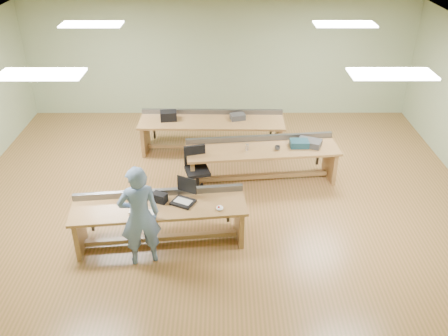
{
  "coord_description": "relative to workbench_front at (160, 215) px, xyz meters",
  "views": [
    {
      "loc": [
        0.09,
        -8.01,
        5.18
      ],
      "look_at": [
        0.11,
        -0.6,
        0.9
      ],
      "focal_mm": 38.0,
      "sensor_mm": 36.0,
      "label": 1
    }
  ],
  "objects": [
    {
      "name": "trackball_mouse",
      "position": [
        1.0,
        -0.12,
        0.22
      ],
      "size": [
        0.12,
        0.14,
        0.06
      ],
      "primitive_type": "ellipsoid",
      "rotation": [
        0.0,
        0.0,
        0.02
      ],
      "color": "white",
      "rests_on": "workbench_front"
    },
    {
      "name": "parts_bin_teal",
      "position": [
        2.6,
        2.1,
        0.26
      ],
      "size": [
        0.37,
        0.28,
        0.13
      ],
      "primitive_type": "cube",
      "rotation": [
        0.0,
        0.0,
        0.01
      ],
      "color": "#143441",
      "rests_on": "workbench_mid"
    },
    {
      "name": "camera_bag",
      "position": [
        0.0,
        0.1,
        0.27
      ],
      "size": [
        0.28,
        0.23,
        0.16
      ],
      "primitive_type": "cube",
      "rotation": [
        0.0,
        0.0,
        -0.42
      ],
      "color": "black",
      "rests_on": "workbench_front"
    },
    {
      "name": "task_chair",
      "position": [
        0.54,
        1.6,
        -0.21
      ],
      "size": [
        0.62,
        0.62,
        0.94
      ],
      "rotation": [
        0.0,
        0.0,
        0.26
      ],
      "color": "black",
      "rests_on": "floor"
    },
    {
      "name": "fluor_panels",
      "position": [
        0.96,
        1.55,
        2.41
      ],
      "size": [
        6.2,
        3.5,
        0.03
      ],
      "color": "white",
      "rests_on": "ceiling"
    },
    {
      "name": "drinks_can",
      "position": [
        1.54,
        1.94,
        0.26
      ],
      "size": [
        0.09,
        0.09,
        0.13
      ],
      "primitive_type": "cylinder",
      "rotation": [
        0.0,
        0.0,
        0.29
      ],
      "color": "#B7B7BB",
      "rests_on": "workbench_mid"
    },
    {
      "name": "workbench_front",
      "position": [
        0.0,
        0.0,
        0.0
      ],
      "size": [
        2.94,
        1.08,
        0.86
      ],
      "rotation": [
        0.0,
        0.0,
        0.11
      ],
      "color": "olive",
      "rests_on": "floor"
    },
    {
      "name": "workbench_back",
      "position": [
        0.8,
        3.4,
        0.01
      ],
      "size": [
        3.29,
        0.93,
        0.86
      ],
      "rotation": [
        0.0,
        0.0,
        -0.02
      ],
      "color": "olive",
      "rests_on": "floor"
    },
    {
      "name": "laptop_base",
      "position": [
        0.39,
        0.06,
        0.21
      ],
      "size": [
        0.45,
        0.42,
        0.04
      ],
      "primitive_type": "cube",
      "rotation": [
        0.0,
        0.0,
        -0.46
      ],
      "color": "black",
      "rests_on": "workbench_front"
    },
    {
      "name": "ceiling",
      "position": [
        0.96,
        1.55,
        2.44
      ],
      "size": [
        10.0,
        10.0,
        0.0
      ],
      "primitive_type": "plane",
      "color": "silver",
      "rests_on": "wall_back"
    },
    {
      "name": "parts_bin_grey",
      "position": [
        2.82,
        2.14,
        0.26
      ],
      "size": [
        0.55,
        0.46,
        0.13
      ],
      "primitive_type": "cube",
      "rotation": [
        0.0,
        0.0,
        -0.42
      ],
      "color": "#323234",
      "rests_on": "workbench_mid"
    },
    {
      "name": "wall_back",
      "position": [
        0.96,
        5.55,
        0.94
      ],
      "size": [
        10.0,
        0.04,
        3.0
      ],
      "primitive_type": "cube",
      "color": "#90A57D",
      "rests_on": "floor"
    },
    {
      "name": "person",
      "position": [
        -0.24,
        -0.49,
        0.32
      ],
      "size": [
        0.73,
        0.59,
        1.76
      ],
      "primitive_type": "imported",
      "rotation": [
        0.0,
        0.0,
        3.43
      ],
      "color": "#6384A2",
      "rests_on": "floor"
    },
    {
      "name": "laptop_screen",
      "position": [
        0.46,
        0.18,
        0.47
      ],
      "size": [
        0.33,
        0.18,
        0.28
      ],
      "primitive_type": "cube",
      "rotation": [
        0.0,
        0.0,
        -0.46
      ],
      "color": "black",
      "rests_on": "laptop_base"
    },
    {
      "name": "workbench_mid",
      "position": [
        1.85,
        2.05,
        0.0
      ],
      "size": [
        3.14,
        1.14,
        0.86
      ],
      "rotation": [
        0.0,
        0.0,
        0.11
      ],
      "color": "olive",
      "rests_on": "floor"
    },
    {
      "name": "floor",
      "position": [
        0.96,
        1.55,
        -0.56
      ],
      "size": [
        10.0,
        10.0,
        0.0
      ],
      "primitive_type": "plane",
      "color": "#905E36",
      "rests_on": "ground"
    },
    {
      "name": "mug",
      "position": [
        2.15,
        1.95,
        0.24
      ],
      "size": [
        0.14,
        0.14,
        0.09
      ],
      "primitive_type": "imported",
      "rotation": [
        0.0,
        0.0,
        0.28
      ],
      "color": "#323234",
      "rests_on": "workbench_mid"
    },
    {
      "name": "wall_front",
      "position": [
        0.96,
        -2.45,
        0.94
      ],
      "size": [
        10.0,
        0.04,
        3.0
      ],
      "primitive_type": "cube",
      "color": "#90A57D",
      "rests_on": "floor"
    },
    {
      "name": "keyboard",
      "position": [
        -0.23,
        -0.21,
        0.21
      ],
      "size": [
        0.46,
        0.21,
        0.03
      ],
      "primitive_type": "cube",
      "rotation": [
        0.0,
        0.0,
        -0.14
      ],
      "color": "silver",
      "rests_on": "workbench_front"
    },
    {
      "name": "storage_box_back",
      "position": [
        -0.18,
        3.41,
        0.3
      ],
      "size": [
        0.39,
        0.3,
        0.21
      ],
      "primitive_type": "cube",
      "rotation": [
        0.0,
        0.0,
        0.13
      ],
      "color": "black",
      "rests_on": "workbench_back"
    },
    {
      "name": "tray_back",
      "position": [
        1.39,
        3.44,
        0.26
      ],
      "size": [
        0.37,
        0.31,
        0.13
      ],
      "primitive_type": "cube",
      "rotation": [
        0.0,
        0.0,
        0.28
      ],
      "color": "#323234",
      "rests_on": "workbench_back"
    }
  ]
}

